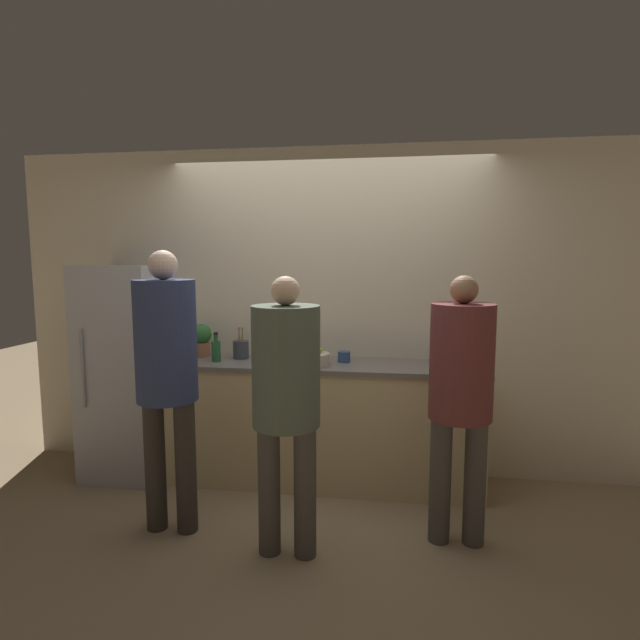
{
  "coord_description": "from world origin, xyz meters",
  "views": [
    {
      "loc": [
        0.51,
        -3.37,
        1.72
      ],
      "look_at": [
        0.0,
        0.13,
        1.29
      ],
      "focal_mm": 28.0,
      "sensor_mm": 36.0,
      "label": 1
    }
  ],
  "objects_px": {
    "person_left": "(167,364)",
    "potted_plant": "(202,339)",
    "cup_blue": "(344,357)",
    "utensil_crock": "(241,349)",
    "person_center": "(286,389)",
    "refrigerator": "(129,371)",
    "bottle_green": "(216,350)",
    "person_right": "(461,385)",
    "fruit_bowl": "(310,359)"
  },
  "relations": [
    {
      "from": "refrigerator",
      "to": "potted_plant",
      "type": "distance_m",
      "value": 0.63
    },
    {
      "from": "fruit_bowl",
      "to": "bottle_green",
      "type": "bearing_deg",
      "value": 177.58
    },
    {
      "from": "utensil_crock",
      "to": "person_left",
      "type": "bearing_deg",
      "value": -101.78
    },
    {
      "from": "bottle_green",
      "to": "potted_plant",
      "type": "xyz_separation_m",
      "value": [
        -0.18,
        0.17,
        0.06
      ]
    },
    {
      "from": "person_center",
      "to": "potted_plant",
      "type": "distance_m",
      "value": 1.44
    },
    {
      "from": "person_center",
      "to": "cup_blue",
      "type": "bearing_deg",
      "value": 77.67
    },
    {
      "from": "person_right",
      "to": "person_left",
      "type": "bearing_deg",
      "value": -176.3
    },
    {
      "from": "person_left",
      "to": "person_center",
      "type": "xyz_separation_m",
      "value": [
        0.79,
        -0.16,
        -0.09
      ]
    },
    {
      "from": "fruit_bowl",
      "to": "utensil_crock",
      "type": "distance_m",
      "value": 0.61
    },
    {
      "from": "refrigerator",
      "to": "person_center",
      "type": "height_order",
      "value": "refrigerator"
    },
    {
      "from": "person_center",
      "to": "cup_blue",
      "type": "xyz_separation_m",
      "value": [
        0.23,
        1.04,
        -0.01
      ]
    },
    {
      "from": "person_left",
      "to": "potted_plant",
      "type": "bearing_deg",
      "value": 98.8
    },
    {
      "from": "cup_blue",
      "to": "utensil_crock",
      "type": "bearing_deg",
      "value": 178.09
    },
    {
      "from": "bottle_green",
      "to": "cup_blue",
      "type": "height_order",
      "value": "bottle_green"
    },
    {
      "from": "utensil_crock",
      "to": "potted_plant",
      "type": "xyz_separation_m",
      "value": [
        -0.34,
        0.03,
        0.07
      ]
    },
    {
      "from": "person_left",
      "to": "potted_plant",
      "type": "distance_m",
      "value": 0.95
    },
    {
      "from": "person_center",
      "to": "person_left",
      "type": "bearing_deg",
      "value": 168.81
    },
    {
      "from": "person_center",
      "to": "bottle_green",
      "type": "relative_size",
      "value": 7.19
    },
    {
      "from": "person_left",
      "to": "fruit_bowl",
      "type": "relative_size",
      "value": 6.08
    },
    {
      "from": "person_center",
      "to": "utensil_crock",
      "type": "relative_size",
      "value": 6.56
    },
    {
      "from": "person_left",
      "to": "potted_plant",
      "type": "xyz_separation_m",
      "value": [
        -0.15,
        0.94,
        0.01
      ]
    },
    {
      "from": "refrigerator",
      "to": "person_center",
      "type": "xyz_separation_m",
      "value": [
        1.49,
        -0.95,
        0.16
      ]
    },
    {
      "from": "person_left",
      "to": "fruit_bowl",
      "type": "xyz_separation_m",
      "value": [
        0.78,
        0.73,
        -0.09
      ]
    },
    {
      "from": "potted_plant",
      "to": "fruit_bowl",
      "type": "bearing_deg",
      "value": -12.55
    },
    {
      "from": "person_left",
      "to": "utensil_crock",
      "type": "relative_size",
      "value": 7.15
    },
    {
      "from": "person_right",
      "to": "utensil_crock",
      "type": "relative_size",
      "value": 6.56
    },
    {
      "from": "utensil_crock",
      "to": "refrigerator",
      "type": "bearing_deg",
      "value": -172.34
    },
    {
      "from": "cup_blue",
      "to": "potted_plant",
      "type": "height_order",
      "value": "potted_plant"
    },
    {
      "from": "person_left",
      "to": "cup_blue",
      "type": "distance_m",
      "value": 1.35
    },
    {
      "from": "cup_blue",
      "to": "potted_plant",
      "type": "bearing_deg",
      "value": 177.31
    },
    {
      "from": "fruit_bowl",
      "to": "utensil_crock",
      "type": "relative_size",
      "value": 1.18
    },
    {
      "from": "refrigerator",
      "to": "person_center",
      "type": "bearing_deg",
      "value": -32.46
    },
    {
      "from": "utensil_crock",
      "to": "cup_blue",
      "type": "height_order",
      "value": "utensil_crock"
    },
    {
      "from": "refrigerator",
      "to": "cup_blue",
      "type": "relative_size",
      "value": 17.56
    },
    {
      "from": "fruit_bowl",
      "to": "cup_blue",
      "type": "bearing_deg",
      "value": 32.18
    },
    {
      "from": "person_right",
      "to": "fruit_bowl",
      "type": "bearing_deg",
      "value": 148.44
    },
    {
      "from": "person_left",
      "to": "person_right",
      "type": "relative_size",
      "value": 1.09
    },
    {
      "from": "cup_blue",
      "to": "person_center",
      "type": "bearing_deg",
      "value": -102.33
    },
    {
      "from": "person_left",
      "to": "cup_blue",
      "type": "xyz_separation_m",
      "value": [
        1.01,
        0.88,
        -0.1
      ]
    },
    {
      "from": "person_right",
      "to": "bottle_green",
      "type": "relative_size",
      "value": 7.19
    },
    {
      "from": "bottle_green",
      "to": "utensil_crock",
      "type": "bearing_deg",
      "value": 44.03
    },
    {
      "from": "person_center",
      "to": "fruit_bowl",
      "type": "xyz_separation_m",
      "value": [
        -0.01,
        0.89,
        -0.0
      ]
    },
    {
      "from": "person_center",
      "to": "bottle_green",
      "type": "height_order",
      "value": "person_center"
    },
    {
      "from": "person_right",
      "to": "person_center",
      "type": "bearing_deg",
      "value": -164.78
    },
    {
      "from": "person_left",
      "to": "cup_blue",
      "type": "relative_size",
      "value": 18.63
    },
    {
      "from": "person_center",
      "to": "person_right",
      "type": "distance_m",
      "value": 1.03
    },
    {
      "from": "person_left",
      "to": "refrigerator",
      "type": "bearing_deg",
      "value": 131.58
    },
    {
      "from": "bottle_green",
      "to": "refrigerator",
      "type": "bearing_deg",
      "value": 177.94
    },
    {
      "from": "utensil_crock",
      "to": "person_right",
      "type": "bearing_deg",
      "value": -26.58
    },
    {
      "from": "utensil_crock",
      "to": "bottle_green",
      "type": "distance_m",
      "value": 0.21
    }
  ]
}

